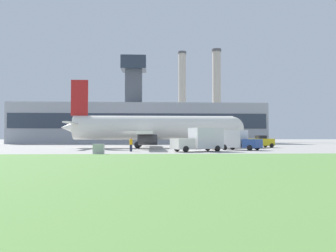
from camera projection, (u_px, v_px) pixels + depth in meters
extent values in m
plane|color=#999691|center=(131.00, 148.00, 48.60)|extent=(400.00, 400.00, 0.00)
cube|color=#5B8942|center=(72.00, 180.00, 12.17)|extent=(240.00, 37.00, 0.06)
cube|color=#9EA3AD|center=(140.00, 124.00, 86.26)|extent=(63.72, 14.50, 10.13)
cube|color=#2D3847|center=(139.00, 121.00, 78.99)|extent=(62.45, 0.16, 3.65)
cube|color=#4C515B|center=(134.00, 107.00, 86.33)|extent=(4.33, 4.33, 19.30)
cube|color=#283342|center=(134.00, 64.00, 86.72)|extent=(6.49, 6.49, 3.46)
cylinder|color=#B2A899|center=(182.00, 97.00, 123.91)|extent=(2.81, 2.81, 33.37)
cylinder|color=#4C4C51|center=(182.00, 53.00, 124.50)|extent=(3.23, 3.23, 0.84)
cylinder|color=#B2A899|center=(217.00, 96.00, 125.07)|extent=(3.20, 3.20, 34.48)
cylinder|color=#4C4C51|center=(216.00, 50.00, 125.67)|extent=(3.68, 3.68, 0.96)
cylinder|color=white|center=(154.00, 128.00, 50.19)|extent=(24.30, 3.65, 3.65)
sphere|color=white|center=(232.00, 128.00, 50.81)|extent=(3.46, 3.46, 3.46)
cone|color=white|center=(74.00, 128.00, 49.57)|extent=(4.01, 3.46, 3.46)
cube|color=#B21E1E|center=(80.00, 98.00, 49.76)|extent=(2.55, 0.24, 5.45)
cube|color=white|center=(72.00, 123.00, 46.07)|extent=(0.86, 7.11, 0.20)
cube|color=white|center=(83.00, 125.00, 53.16)|extent=(0.86, 7.11, 0.20)
cube|color=white|center=(146.00, 133.00, 43.45)|extent=(1.91, 11.85, 0.36)
cube|color=white|center=(147.00, 134.00, 56.74)|extent=(1.91, 11.85, 0.36)
cylinder|color=#333338|center=(148.00, 140.00, 42.94)|extent=(2.50, 1.44, 1.44)
cylinder|color=#333338|center=(149.00, 139.00, 57.23)|extent=(2.50, 1.44, 1.44)
cylinder|color=#59595B|center=(205.00, 139.00, 50.53)|extent=(0.20, 0.20, 1.66)
sphere|color=black|center=(205.00, 144.00, 50.50)|extent=(1.03, 1.03, 1.03)
cylinder|color=#59595B|center=(138.00, 139.00, 47.59)|extent=(0.20, 0.20, 1.66)
sphere|color=black|center=(138.00, 145.00, 47.56)|extent=(1.03, 1.03, 1.03)
cylinder|color=#59595B|center=(139.00, 139.00, 52.42)|extent=(0.20, 0.20, 1.66)
sphere|color=black|center=(139.00, 144.00, 52.40)|extent=(1.03, 1.03, 1.03)
cube|color=yellow|center=(261.00, 142.00, 51.27)|extent=(4.06, 2.65, 1.09)
cube|color=black|center=(261.00, 137.00, 51.30)|extent=(1.55, 1.60, 0.50)
sphere|color=black|center=(272.00, 145.00, 50.67)|extent=(0.70, 0.70, 0.70)
sphere|color=black|center=(265.00, 145.00, 52.48)|extent=(0.70, 0.70, 0.70)
sphere|color=black|center=(256.00, 146.00, 50.03)|extent=(0.70, 0.70, 0.70)
sphere|color=black|center=(250.00, 145.00, 51.84)|extent=(0.70, 0.70, 0.70)
cube|color=#2D4C93|center=(253.00, 143.00, 40.42)|extent=(2.76, 2.78, 1.08)
cube|color=silver|center=(234.00, 139.00, 42.12)|extent=(3.66, 3.62, 2.23)
sphere|color=black|center=(250.00, 148.00, 39.53)|extent=(0.70, 0.70, 0.70)
sphere|color=black|center=(257.00, 147.00, 41.12)|extent=(0.70, 0.70, 0.70)
sphere|color=black|center=(225.00, 147.00, 41.77)|extent=(0.70, 0.70, 0.70)
sphere|color=black|center=(233.00, 147.00, 43.35)|extent=(0.70, 0.70, 0.70)
cube|color=white|center=(182.00, 144.00, 36.39)|extent=(2.74, 2.76, 1.17)
cube|color=silver|center=(206.00, 138.00, 37.80)|extent=(4.10, 3.36, 2.39)
sphere|color=black|center=(177.00, 148.00, 37.21)|extent=(0.70, 0.70, 0.70)
sphere|color=black|center=(186.00, 149.00, 35.41)|extent=(0.70, 0.70, 0.70)
sphere|color=black|center=(208.00, 148.00, 39.06)|extent=(0.70, 0.70, 0.70)
sphere|color=black|center=(217.00, 148.00, 37.26)|extent=(0.70, 0.70, 0.70)
cylinder|color=#23283D|center=(131.00, 148.00, 37.42)|extent=(0.36, 0.36, 0.78)
cylinder|color=#F2A514|center=(131.00, 142.00, 37.45)|extent=(0.45, 0.45, 0.62)
sphere|color=tan|center=(131.00, 138.00, 37.46)|extent=(0.21, 0.21, 0.21)
cube|color=black|center=(214.00, 150.00, 42.98)|extent=(0.53, 0.53, 0.03)
cone|color=orange|center=(214.00, 147.00, 42.99)|extent=(0.38, 0.38, 0.72)
cube|color=black|center=(197.00, 149.00, 44.18)|extent=(0.63, 0.63, 0.03)
cone|color=orange|center=(197.00, 147.00, 44.19)|extent=(0.45, 0.45, 0.70)
cube|color=#B2B7B2|center=(99.00, 149.00, 31.27)|extent=(1.03, 0.69, 0.99)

